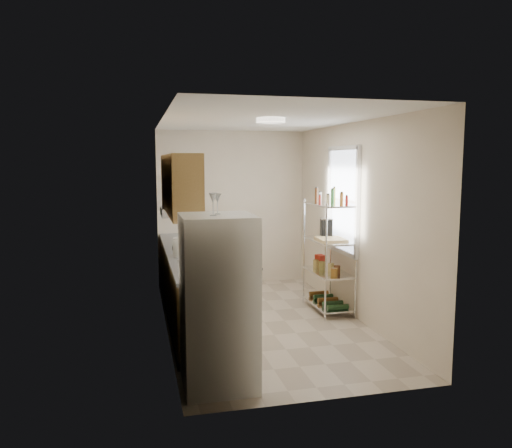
{
  "coord_description": "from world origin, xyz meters",
  "views": [
    {
      "loc": [
        -1.58,
        -6.1,
        2.08
      ],
      "look_at": [
        -0.05,
        0.25,
        1.27
      ],
      "focal_mm": 35.0,
      "sensor_mm": 36.0,
      "label": 1
    }
  ],
  "objects_px": {
    "refrigerator": "(218,302)",
    "rice_cooker": "(185,247)",
    "cutting_board": "(331,239)",
    "espresso_machine": "(326,228)",
    "frying_pan_large": "(183,248)"
  },
  "relations": [
    {
      "from": "rice_cooker",
      "to": "frying_pan_large",
      "type": "relative_size",
      "value": 1.04
    },
    {
      "from": "refrigerator",
      "to": "espresso_machine",
      "type": "relative_size",
      "value": 5.84
    },
    {
      "from": "refrigerator",
      "to": "cutting_board",
      "type": "xyz_separation_m",
      "value": [
        1.88,
        1.92,
        0.22
      ]
    },
    {
      "from": "espresso_machine",
      "to": "rice_cooker",
      "type": "bearing_deg",
      "value": -153.79
    },
    {
      "from": "refrigerator",
      "to": "cutting_board",
      "type": "relative_size",
      "value": 3.51
    },
    {
      "from": "rice_cooker",
      "to": "espresso_machine",
      "type": "bearing_deg",
      "value": 10.84
    },
    {
      "from": "frying_pan_large",
      "to": "rice_cooker",
      "type": "bearing_deg",
      "value": -82.48
    },
    {
      "from": "rice_cooker",
      "to": "frying_pan_large",
      "type": "xyz_separation_m",
      "value": [
        0.02,
        0.49,
        -0.09
      ]
    },
    {
      "from": "refrigerator",
      "to": "rice_cooker",
      "type": "bearing_deg",
      "value": 94.23
    },
    {
      "from": "refrigerator",
      "to": "espresso_machine",
      "type": "height_order",
      "value": "refrigerator"
    },
    {
      "from": "rice_cooker",
      "to": "cutting_board",
      "type": "relative_size",
      "value": 0.63
    },
    {
      "from": "refrigerator",
      "to": "espresso_machine",
      "type": "distance_m",
      "value": 2.94
    },
    {
      "from": "refrigerator",
      "to": "cutting_board",
      "type": "distance_m",
      "value": 2.69
    },
    {
      "from": "cutting_board",
      "to": "espresso_machine",
      "type": "height_order",
      "value": "espresso_machine"
    },
    {
      "from": "espresso_machine",
      "to": "frying_pan_large",
      "type": "bearing_deg",
      "value": -167.35
    }
  ]
}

